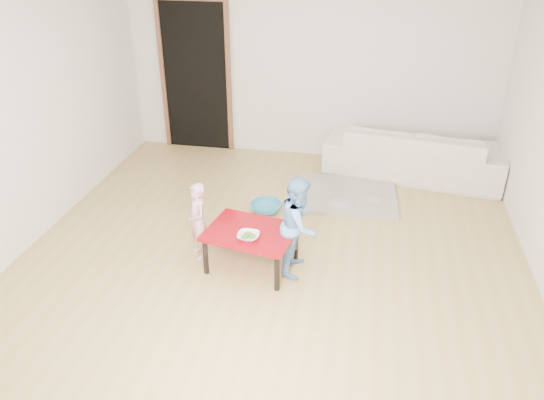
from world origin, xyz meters
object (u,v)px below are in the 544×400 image
(sofa, at_px, (414,152))
(child_blue, at_px, (299,225))
(red_table, at_px, (251,249))
(child_pink, at_px, (198,221))
(bowl, at_px, (248,236))
(basin, at_px, (266,208))

(sofa, xyz_separation_m, child_blue, (-1.15, -2.38, 0.16))
(red_table, height_order, child_pink, child_pink)
(bowl, distance_m, basin, 1.30)
(sofa, relative_size, red_table, 2.72)
(red_table, distance_m, bowl, 0.27)
(bowl, bearing_deg, child_pink, 157.30)
(child_blue, height_order, basin, child_blue)
(bowl, xyz_separation_m, child_blue, (0.44, 0.20, 0.05))
(sofa, xyz_separation_m, bowl, (-1.59, -2.59, 0.11))
(basin, bearing_deg, red_table, -85.77)
(bowl, bearing_deg, child_blue, 24.79)
(sofa, bearing_deg, basin, 46.68)
(red_table, bearing_deg, child_pink, 170.82)
(red_table, xyz_separation_m, bowl, (0.01, -0.15, 0.23))
(sofa, bearing_deg, child_pink, 55.41)
(bowl, height_order, child_blue, child_blue)
(red_table, height_order, basin, red_table)
(sofa, relative_size, basin, 6.22)
(bowl, bearing_deg, red_table, 93.51)
(child_pink, bearing_deg, basin, 118.46)
(child_pink, bearing_deg, sofa, 101.25)
(bowl, xyz_separation_m, basin, (-0.09, 1.24, -0.38))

